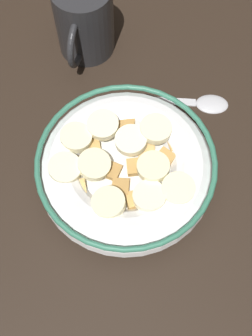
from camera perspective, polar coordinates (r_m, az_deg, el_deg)
The scene contains 4 objects.
ground_plane at distance 50.47cm, azimuth 0.00°, elevation -1.83°, with size 121.29×121.29×2.00cm, color black.
cereal_bowl at distance 46.97cm, azimuth -0.03°, elevation -0.11°, with size 19.26×19.26×5.64cm.
spoon at distance 54.61cm, azimuth 9.37°, elevation 8.60°, with size 3.84×13.67×0.80cm.
coffee_mug at distance 55.99cm, azimuth -5.57°, elevation 18.78°, with size 10.28×7.21×9.56cm.
Camera 1 is at (18.39, 4.06, 45.82)cm, focal length 46.23 mm.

